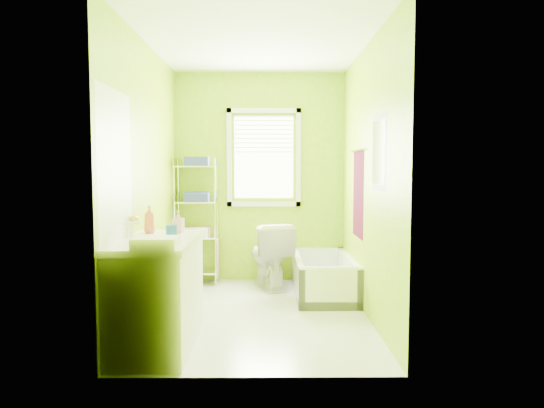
{
  "coord_description": "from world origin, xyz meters",
  "views": [
    {
      "loc": [
        0.1,
        -4.64,
        1.41
      ],
      "look_at": [
        0.14,
        0.25,
        1.06
      ],
      "focal_mm": 32.0,
      "sensor_mm": 36.0,
      "label": 1
    }
  ],
  "objects_px": {
    "bathtub": "(324,282)",
    "wire_shelf_unit": "(198,207)",
    "toilet": "(269,255)",
    "vanity": "(158,289)"
  },
  "relations": [
    {
      "from": "wire_shelf_unit",
      "to": "toilet",
      "type": "bearing_deg",
      "value": -14.77
    },
    {
      "from": "toilet",
      "to": "vanity",
      "type": "bearing_deg",
      "value": 49.54
    },
    {
      "from": "toilet",
      "to": "vanity",
      "type": "distance_m",
      "value": 2.1
    },
    {
      "from": "toilet",
      "to": "wire_shelf_unit",
      "type": "height_order",
      "value": "wire_shelf_unit"
    },
    {
      "from": "bathtub",
      "to": "wire_shelf_unit",
      "type": "distance_m",
      "value": 1.78
    },
    {
      "from": "bathtub",
      "to": "wire_shelf_unit",
      "type": "bearing_deg",
      "value": 159.37
    },
    {
      "from": "vanity",
      "to": "wire_shelf_unit",
      "type": "bearing_deg",
      "value": 89.68
    },
    {
      "from": "toilet",
      "to": "vanity",
      "type": "relative_size",
      "value": 0.68
    },
    {
      "from": "toilet",
      "to": "wire_shelf_unit",
      "type": "distance_m",
      "value": 1.06
    },
    {
      "from": "toilet",
      "to": "vanity",
      "type": "height_order",
      "value": "vanity"
    }
  ]
}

